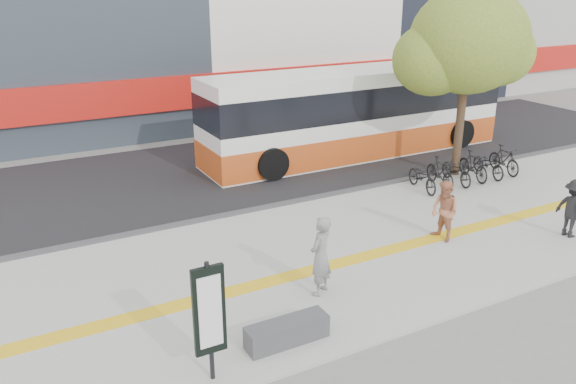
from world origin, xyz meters
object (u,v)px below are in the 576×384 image
pedestrian_dark (573,208)px  signboard (209,313)px  bus (356,115)px  seated_woman (321,256)px  street_tree (465,43)px  bench (287,332)px  pedestrian_tan (445,211)px

pedestrian_dark → signboard: bearing=95.4°
bus → pedestrian_dark: bus is taller
seated_woman → signboard: bearing=-4.8°
street_tree → pedestrian_dark: size_ratio=4.06×
bench → bus: bearing=49.6°
bench → pedestrian_dark: bearing=4.1°
signboard → pedestrian_tan: (7.28, 2.35, -0.49)m
signboard → pedestrian_tan: bearing=17.9°
bus → seated_woman: (-6.76, -8.45, -0.61)m
street_tree → pedestrian_dark: 6.58m
seated_woman → pedestrian_dark: bearing=143.6°
signboard → bus: 14.04m
bench → street_tree: 12.23m
street_tree → pedestrian_dark: street_tree is taller
seated_woman → pedestrian_dark: 7.34m
seated_woman → pedestrian_tan: size_ratio=1.11×
signboard → street_tree: street_tree is taller
signboard → seated_woman: size_ratio=1.24×
pedestrian_tan → pedestrian_dark: 3.42m
street_tree → signboard: bearing=-150.9°
pedestrian_dark → street_tree: bearing=-10.1°
signboard → pedestrian_tan: 7.66m
street_tree → seated_woman: (-8.30, -4.77, -3.55)m
pedestrian_tan → pedestrian_dark: pedestrian_tan is taller
street_tree → bus: bearing=112.7°
signboard → bus: size_ratio=0.18×
pedestrian_tan → street_tree: bearing=133.0°
bench → signboard: 1.94m
street_tree → pedestrian_tan: street_tree is taller
street_tree → pedestrian_tan: 6.77m
pedestrian_tan → pedestrian_dark: bearing=64.6°
pedestrian_dark → bench: bearing=94.4°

